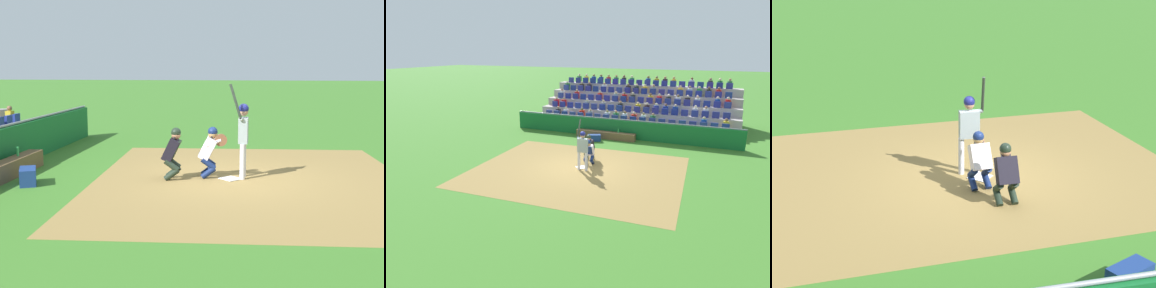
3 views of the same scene
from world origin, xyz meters
TOP-DOWN VIEW (x-y plane):
  - ground_plane at (0.00, 0.00)m, footprint 160.00×160.00m
  - infield_dirt_patch at (0.00, 0.50)m, footprint 9.59×7.91m
  - home_plate_marker at (0.00, 0.00)m, footprint 0.62×0.62m
  - batter_at_plate at (-0.17, 0.28)m, footprint 0.56×0.47m
  - catcher_crouching at (-0.15, -0.52)m, footprint 0.49×0.74m
  - home_plate_umpire at (0.16, -1.39)m, footprint 0.46×0.47m
  - equipment_duffel_bag at (1.10, -4.65)m, footprint 0.81×0.61m

SIDE VIEW (x-z plane):
  - ground_plane at x=0.00m, z-range 0.00..0.00m
  - infield_dirt_patch at x=0.00m, z-range 0.00..0.01m
  - home_plate_marker at x=0.00m, z-range 0.01..0.02m
  - equipment_duffel_bag at x=1.10m, z-range 0.00..0.38m
  - home_plate_umpire at x=0.16m, z-range 0.06..1.34m
  - catcher_crouching at x=-0.15m, z-range 0.07..1.35m
  - batter_at_plate at x=-0.17m, z-range -0.01..2.30m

